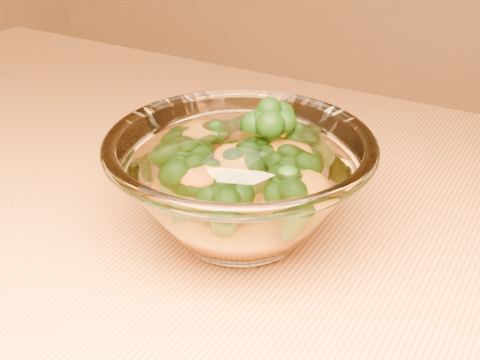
# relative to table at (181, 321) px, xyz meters

# --- Properties ---
(table) EXTENTS (1.20, 0.80, 0.75)m
(table) POSITION_rel_table_xyz_m (0.00, 0.00, 0.00)
(table) COLOR #BB7138
(table) RESTS_ON ground
(glass_bowl) EXTENTS (0.22, 0.22, 0.10)m
(glass_bowl) POSITION_rel_table_xyz_m (0.05, 0.02, 0.15)
(glass_bowl) COLOR white
(glass_bowl) RESTS_ON table
(cheese_sauce) EXTENTS (0.11, 0.11, 0.03)m
(cheese_sauce) POSITION_rel_table_xyz_m (0.05, 0.02, 0.13)
(cheese_sauce) COLOR orange
(cheese_sauce) RESTS_ON glass_bowl
(broccoli_heap) EXTENTS (0.16, 0.14, 0.09)m
(broccoli_heap) POSITION_rel_table_xyz_m (0.05, 0.03, 0.16)
(broccoli_heap) COLOR black
(broccoli_heap) RESTS_ON cheese_sauce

